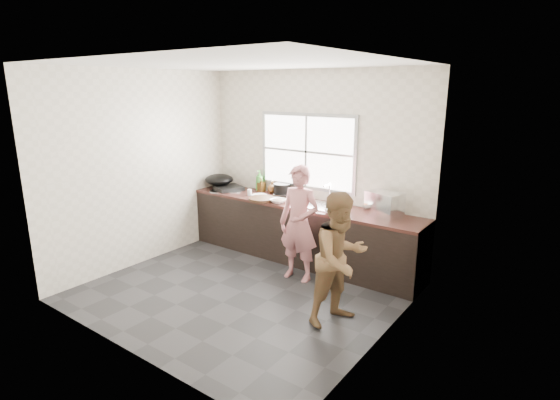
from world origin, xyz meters
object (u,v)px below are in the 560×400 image
Objects in this scene: burner at (229,188)px; pot_lid_left at (217,191)px; bowl_crabs at (338,212)px; bottle_brown_tall at (261,185)px; bottle_brown_short at (272,187)px; bottle_green at (260,181)px; bowl_held at (331,211)px; woman at (299,227)px; plate_food at (259,195)px; wok at (219,179)px; person_side at (341,259)px; glass_jar at (250,192)px; pot_lid_right at (234,191)px; dish_rack at (384,204)px; black_pot at (282,190)px; cutting_board at (262,199)px; bowl_mince at (278,201)px.

pot_lid_left is (-0.07, -0.20, -0.02)m from burner.
bottle_brown_tall is (-1.60, 0.42, 0.07)m from bowl_crabs.
bottle_brown_short is at bearing 19.14° from burner.
bottle_brown_tall is (0.05, -0.02, -0.07)m from bottle_green.
bottle_green is 1.69× the size of bottle_brown_tall.
bowl_held is at bearing -18.77° from bottle_brown_short.
woman is at bearing -10.86° from pot_lid_left.
wok is (-0.85, 0.02, 0.14)m from plate_food.
glass_jar is (-2.17, 1.11, 0.19)m from person_side.
bottle_brown_short reaches higher than pot_lid_right.
dish_rack is at bearing 31.59° from woman.
person_side is 2.45m from bottle_brown_short.
plate_food is (-0.26, -0.23, -0.08)m from black_pot.
bowl_held is at bearing 48.40° from woman.
bottle_brown_short is 0.74m from burner.
person_side is at bearing -24.55° from pot_lid_right.
bottle_brown_short is (0.05, 0.26, 0.08)m from plate_food.
woman is 6.41× the size of bowl_held.
woman is 1.20m from plate_food.
pot_lid_right is (-1.84, 0.16, -0.03)m from bowl_held.
woman reaches higher than pot_lid_right.
black_pot is (-1.08, 0.41, 0.06)m from bowl_held.
dish_rack is 1.59× the size of pot_lid_right.
burner is at bearing 166.68° from cutting_board.
burner is 0.21m from pot_lid_left.
black_pot is at bearing -4.27° from bottle_green.
bottle_brown_short is (-0.15, 0.44, 0.07)m from cutting_board.
bottle_green is at bearing 128.12° from plate_food.
person_side reaches higher than burner.
person_side is 6.20× the size of plate_food.
bowl_crabs is at bearing -5.45° from burner.
cutting_board is 0.27m from bowl_mince.
pot_lid_right is at bearing 37.77° from pot_lid_left.
bottle_brown_short reaches higher than burner.
burner is (-2.09, 0.20, -0.00)m from bowl_crabs.
cutting_board is 2.19× the size of bottle_brown_short.
bottle_green reaches higher than glass_jar.
plate_food is at bearing 79.02° from person_side.
person_side is 3.63× the size of burner.
woman is at bearing -17.88° from pot_lid_right.
bowl_crabs is 2.10m from burner.
woman reaches higher than dish_rack.
cutting_board is 0.93× the size of dish_rack.
plate_food is 0.65m from burner.
bottle_brown_tall is at bearing 144.73° from woman.
wok is at bearing 174.36° from pot_lid_right.
pot_lid_left is (-0.71, -0.18, -0.00)m from plate_food.
person_side reaches higher than black_pot.
bottle_green is 0.79× the size of dish_rack.
bottle_brown_short reaches higher than bowl_crabs.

